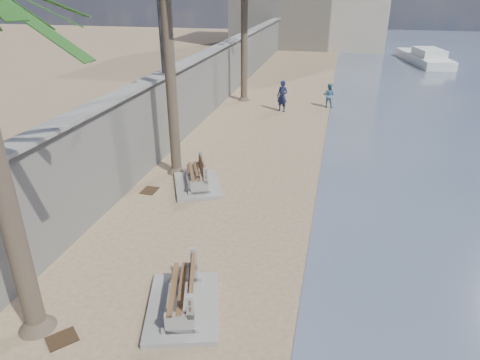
{
  "coord_description": "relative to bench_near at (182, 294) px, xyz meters",
  "views": [
    {
      "loc": [
        2.44,
        -5.65,
        7.18
      ],
      "look_at": [
        -0.5,
        7.0,
        1.2
      ],
      "focal_mm": 32.0,
      "sensor_mm": 36.0,
      "label": 1
    }
  ],
  "objects": [
    {
      "name": "bench_near",
      "position": [
        0.0,
        0.0,
        0.0
      ],
      "size": [
        2.31,
        2.84,
        1.03
      ],
      "color": "gray",
      "rests_on": "ground_plane"
    },
    {
      "name": "yacht_far",
      "position": [
        11.1,
        39.02,
        -0.1
      ],
      "size": [
        4.45,
        10.06,
        1.5
      ],
      "primitive_type": null,
      "rotation": [
        0.0,
        0.0,
        1.75
      ],
      "color": "silver",
      "rests_on": "bay_water"
    },
    {
      "name": "wall_cap",
      "position": [
        -4.46,
        18.05,
        3.1
      ],
      "size": [
        0.8,
        70.0,
        0.12
      ],
      "primitive_type": "cube",
      "color": "gray",
      "rests_on": "seawall"
    },
    {
      "name": "person_b",
      "position": [
        2.6,
        19.7,
        0.39
      ],
      "size": [
        0.92,
        0.78,
        1.68
      ],
      "primitive_type": "imported",
      "rotation": [
        0.0,
        0.0,
        2.94
      ],
      "color": "teal",
      "rests_on": "ground_plane"
    },
    {
      "name": "debris_b",
      "position": [
        -2.28,
        -1.55,
        -0.44
      ],
      "size": [
        0.79,
        0.81,
        0.03
      ],
      "primitive_type": "cube",
      "rotation": [
        0.0,
        0.0,
        0.85
      ],
      "color": "#382616",
      "rests_on": "ground_plane"
    },
    {
      "name": "bench_far",
      "position": [
        -1.83,
        6.63,
        -0.0
      ],
      "size": [
        2.52,
        2.93,
        1.03
      ],
      "color": "gray",
      "rests_on": "ground_plane"
    },
    {
      "name": "seawall",
      "position": [
        -4.46,
        18.05,
        1.3
      ],
      "size": [
        0.45,
        70.0,
        3.5
      ],
      "primitive_type": "cube",
      "color": "gray",
      "rests_on": "ground_plane"
    },
    {
      "name": "person_a",
      "position": [
        -0.14,
        18.05,
        0.63
      ],
      "size": [
        0.92,
        0.79,
        2.16
      ],
      "primitive_type": "imported",
      "rotation": [
        0.0,
        0.0,
        -0.4
      ],
      "color": "#151A3A",
      "rests_on": "ground_plane"
    },
    {
      "name": "debris_c",
      "position": [
        -3.49,
        5.85,
        -0.44
      ],
      "size": [
        0.56,
        0.69,
        0.03
      ],
      "primitive_type": "cube",
      "rotation": [
        0.0,
        0.0,
        4.69
      ],
      "color": "#382616",
      "rests_on": "ground_plane"
    }
  ]
}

